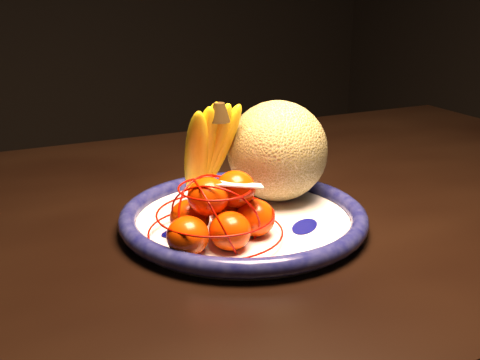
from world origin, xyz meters
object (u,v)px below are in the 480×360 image
fruit_bowl (243,218)px  mandarin_bag (219,215)px  dining_table (251,247)px  banana_bunch (206,150)px  cantaloupe (277,151)px

fruit_bowl → mandarin_bag: (-0.06, -0.05, 0.03)m
dining_table → fruit_bowl: bearing=-122.0°
banana_bunch → mandarin_bag: bearing=-120.4°
cantaloupe → mandarin_bag: bearing=-147.9°
fruit_bowl → mandarin_bag: mandarin_bag is taller
fruit_bowl → banana_bunch: (-0.03, 0.07, 0.09)m
dining_table → mandarin_bag: size_ratio=8.86×
dining_table → mandarin_bag: 0.23m
fruit_bowl → banana_bunch: 0.12m
fruit_bowl → dining_table: bearing=54.1°
dining_table → cantaloupe: size_ratio=10.67×
fruit_bowl → mandarin_bag: size_ratio=1.92×
fruit_bowl → cantaloupe: 0.13m
banana_bunch → dining_table: bearing=2.1°
cantaloupe → banana_bunch: 0.12m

